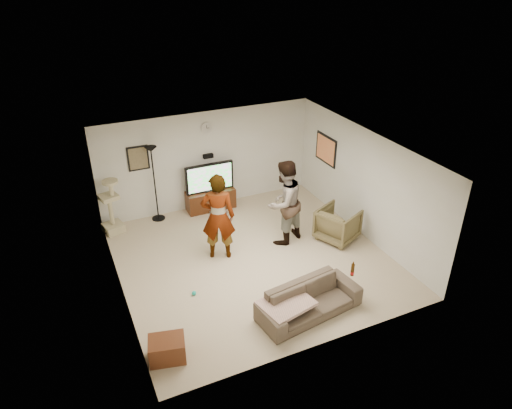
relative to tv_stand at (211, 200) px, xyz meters
name	(u,v)px	position (x,y,z in m)	size (l,w,h in m)	color
floor	(253,259)	(0.05, -2.50, -0.27)	(5.50, 5.50, 0.02)	tan
ceiling	(252,150)	(0.05, -2.50, 2.25)	(5.50, 5.50, 0.02)	white
wall_back	(208,160)	(0.05, 0.25, 0.99)	(5.50, 0.04, 2.50)	beige
wall_front	(325,285)	(0.05, -5.25, 0.99)	(5.50, 0.04, 2.50)	beige
wall_left	(114,238)	(-2.70, -2.50, 0.99)	(0.04, 5.50, 2.50)	beige
wall_right	(364,184)	(2.80, -2.50, 0.99)	(0.04, 5.50, 2.50)	beige
wall_clock	(206,128)	(0.05, 0.22, 1.84)	(0.26, 0.26, 0.04)	silver
wall_speaker	(208,156)	(0.05, 0.19, 1.12)	(0.25, 0.10, 0.10)	black
picture_back	(138,158)	(-1.65, 0.23, 1.34)	(0.42, 0.03, 0.52)	brown
picture_right	(326,149)	(2.78, -0.90, 1.24)	(0.03, 0.78, 0.62)	#FF8650
tv_stand	(211,200)	(0.00, 0.00, 0.00)	(1.24, 0.45, 0.52)	#361A0C
console_box	(219,214)	(0.07, -0.40, -0.22)	(0.40, 0.30, 0.07)	silver
tv	(210,177)	(0.00, 0.00, 0.62)	(1.24, 0.08, 0.73)	black
tv_screen	(210,178)	(0.00, -0.04, 0.62)	(1.14, 0.01, 0.65)	#1DF831
floor_lamp	(155,184)	(-1.37, 0.04, 0.69)	(0.32, 0.32, 1.90)	black
cat_tree	(110,206)	(-2.48, -0.11, 0.42)	(0.43, 0.43, 1.35)	tan
person_left	(218,217)	(-0.55, -2.09, 0.71)	(0.71, 0.47, 1.94)	#A39FAE
person_right	(284,203)	(0.99, -2.12, 0.72)	(0.95, 0.74, 1.96)	#385181
sofa	(309,300)	(0.29, -4.49, 0.02)	(1.94, 0.76, 0.57)	#4C4034
throw_blanket	(286,303)	(-0.19, -4.49, 0.12)	(0.90, 0.70, 0.06)	#D5A99B
beer_bottle	(353,270)	(1.18, -4.49, 0.43)	(0.06, 0.06, 0.25)	#392006
armchair	(338,224)	(2.15, -2.57, 0.12)	(0.82, 0.84, 0.77)	brown
side_table	(167,349)	(-2.35, -4.48, -0.07)	(0.58, 0.43, 0.39)	#532915
toy_ball	(194,293)	(-1.47, -3.14, -0.22)	(0.09, 0.09, 0.09)	#16B19F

